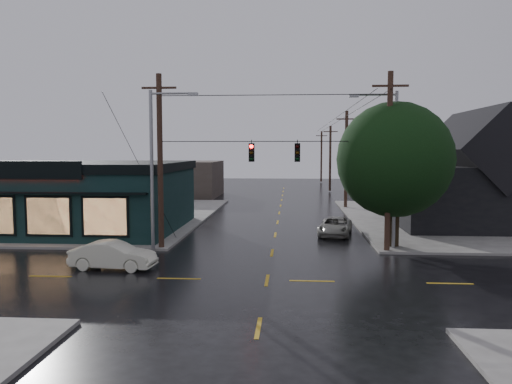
# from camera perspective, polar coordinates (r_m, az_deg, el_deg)

# --- Properties ---
(ground_plane) EXTENTS (160.00, 160.00, 0.00)m
(ground_plane) POSITION_cam_1_polar(r_m,az_deg,el_deg) (22.64, 1.27, -10.05)
(ground_plane) COLOR black
(sidewalk_nw) EXTENTS (28.00, 28.00, 0.15)m
(sidewalk_nw) POSITION_cam_1_polar(r_m,az_deg,el_deg) (47.19, -22.54, -2.53)
(sidewalk_nw) COLOR slate
(sidewalk_nw) RESTS_ON ground
(pizza_shop) EXTENTS (16.30, 12.34, 4.90)m
(pizza_shop) POSITION_cam_1_polar(r_m,az_deg,el_deg) (38.45, -20.67, -0.34)
(pizza_shop) COLOR black
(pizza_shop) RESTS_ON ground
(ne_building) EXTENTS (12.60, 11.60, 8.75)m
(ne_building) POSITION_cam_1_polar(r_m,az_deg,el_deg) (41.32, 23.77, 2.56)
(ne_building) COLOR black
(ne_building) RESTS_ON ground
(corner_tree) EXTENTS (6.77, 6.77, 8.49)m
(corner_tree) POSITION_cam_1_polar(r_m,az_deg,el_deg) (30.31, 15.56, 3.57)
(corner_tree) COLOR black
(corner_tree) RESTS_ON ground
(utility_pole_nw) EXTENTS (2.00, 0.32, 10.15)m
(utility_pole_nw) POSITION_cam_1_polar(r_m,az_deg,el_deg) (29.91, -10.74, -6.47)
(utility_pole_nw) COLOR black
(utility_pole_nw) RESTS_ON ground
(utility_pole_ne) EXTENTS (2.00, 0.32, 10.15)m
(utility_pole_ne) POSITION_cam_1_polar(r_m,az_deg,el_deg) (29.46, 14.71, -6.71)
(utility_pole_ne) COLOR black
(utility_pole_ne) RESTS_ON ground
(utility_pole_far_a) EXTENTS (2.00, 0.32, 9.65)m
(utility_pole_far_a) POSITION_cam_1_polar(r_m,az_deg,el_deg) (50.50, 10.18, -1.86)
(utility_pole_far_a) COLOR black
(utility_pole_far_a) RESTS_ON ground
(utility_pole_far_b) EXTENTS (2.00, 0.32, 9.15)m
(utility_pole_far_b) POSITION_cam_1_polar(r_m,az_deg,el_deg) (70.32, 8.43, 0.03)
(utility_pole_far_b) COLOR black
(utility_pole_far_b) RESTS_ON ground
(utility_pole_far_c) EXTENTS (2.00, 0.32, 9.15)m
(utility_pole_far_c) POSITION_cam_1_polar(r_m,az_deg,el_deg) (90.22, 7.45, 1.09)
(utility_pole_far_c) COLOR black
(utility_pole_far_c) RESTS_ON ground
(span_signal_assembly) EXTENTS (13.00, 0.48, 1.23)m
(span_signal_assembly) POSITION_cam_1_polar(r_m,az_deg,el_deg) (28.38, 2.11, 4.59)
(span_signal_assembly) COLOR black
(span_signal_assembly) RESTS_ON ground
(streetlight_nw) EXTENTS (5.40, 0.30, 9.15)m
(streetlight_nw) POSITION_cam_1_polar(r_m,az_deg,el_deg) (29.33, -11.66, -6.71)
(streetlight_nw) COLOR gray
(streetlight_nw) RESTS_ON ground
(streetlight_ne) EXTENTS (5.40, 0.30, 9.15)m
(streetlight_ne) POSITION_cam_1_polar(r_m,az_deg,el_deg) (30.23, 15.40, -6.44)
(streetlight_ne) COLOR gray
(streetlight_ne) RESTS_ON ground
(bg_building_west) EXTENTS (12.00, 10.00, 4.40)m
(bg_building_west) POSITION_cam_1_polar(r_m,az_deg,el_deg) (63.76, -9.67, 1.51)
(bg_building_west) COLOR #3E342D
(bg_building_west) RESTS_ON ground
(bg_building_east) EXTENTS (14.00, 12.00, 5.60)m
(bg_building_east) POSITION_cam_1_polar(r_m,az_deg,el_deg) (68.58, 16.59, 2.10)
(bg_building_east) COLOR #2C2B31
(bg_building_east) RESTS_ON ground
(sedan_cream) EXTENTS (4.23, 1.74, 1.36)m
(sedan_cream) POSITION_cam_1_polar(r_m,az_deg,el_deg) (25.51, -16.01, -6.97)
(sedan_cream) COLOR beige
(sedan_cream) RESTS_ON ground
(suv_silver) EXTENTS (2.79, 4.72, 1.23)m
(suv_silver) POSITION_cam_1_polar(r_m,az_deg,el_deg) (34.45, 9.04, -3.91)
(suv_silver) COLOR gray
(suv_silver) RESTS_ON ground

